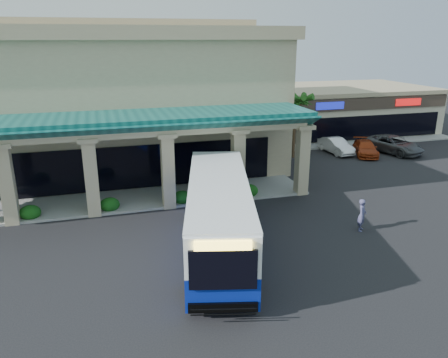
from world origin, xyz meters
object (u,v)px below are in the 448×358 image
object	(u,v)px
pedestrian	(362,215)
car_gray	(393,144)
transit_bus	(219,216)
car_red	(365,148)
car_white	(336,146)

from	to	relation	value
pedestrian	car_gray	world-z (taller)	pedestrian
transit_bus	pedestrian	distance (m)	8.13
car_gray	transit_bus	bearing A→B (deg)	-165.10
transit_bus	car_red	size ratio (longest dim) A/B	2.86
car_gray	car_red	bearing A→B (deg)	162.37
pedestrian	car_gray	size ratio (longest dim) A/B	0.32
car_red	car_gray	xyz separation A→B (m)	(2.91, 0.09, 0.15)
pedestrian	car_white	world-z (taller)	pedestrian
transit_bus	car_red	xyz separation A→B (m)	(17.58, 13.92, -1.12)
car_white	car_red	world-z (taller)	car_white
transit_bus	car_white	distance (m)	21.75
car_red	car_gray	bearing A→B (deg)	24.63
transit_bus	car_red	bearing A→B (deg)	52.42
car_white	car_gray	distance (m)	5.27
car_gray	pedestrian	bearing A→B (deg)	-150.66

